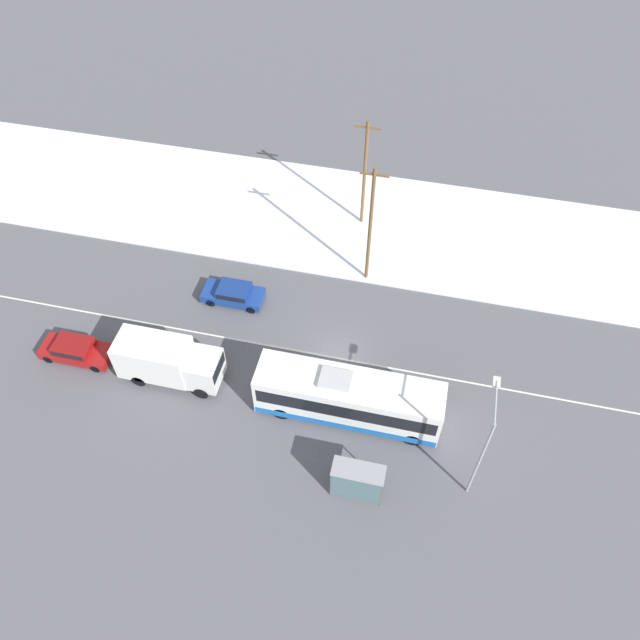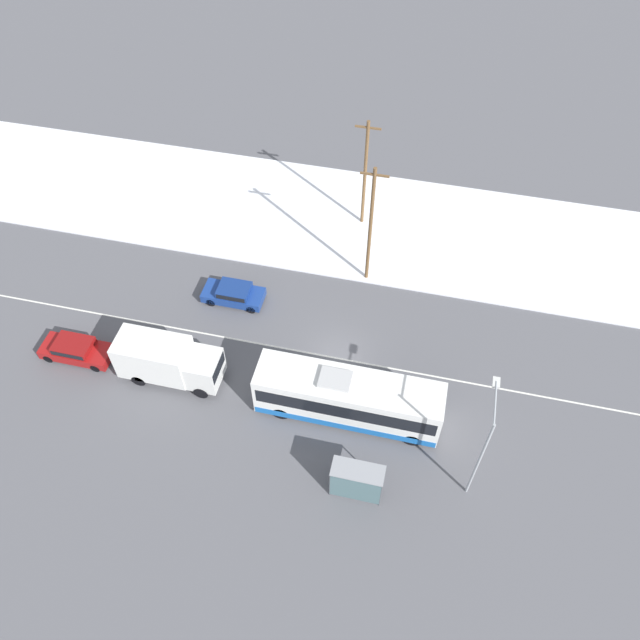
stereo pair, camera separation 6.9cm
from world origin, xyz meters
name	(u,v)px [view 2 (the right image)]	position (x,y,z in m)	size (l,w,h in m)	color
ground_plane	(336,358)	(0.00, 0.00, 0.00)	(120.00, 120.00, 0.00)	#56565B
snow_lot	(371,224)	(0.00, 12.91, 0.06)	(80.00, 12.09, 0.12)	white
lane_marking_center	(336,358)	(0.00, 0.00, 0.00)	(60.00, 0.12, 0.00)	silver
city_bus	(348,398)	(1.49, -3.81, 1.68)	(10.76, 2.57, 3.45)	white
box_truck	(167,360)	(-9.73, -3.63, 1.68)	(6.31, 2.30, 3.07)	silver
sedan_car	(234,293)	(-7.84, 3.24, 0.72)	(4.15, 1.80, 1.30)	navy
parked_car_near_truck	(76,349)	(-16.08, -3.54, 0.74)	(4.52, 1.80, 1.34)	maroon
pedestrian_at_stop	(346,465)	(2.13, -7.61, 0.98)	(0.58, 0.26, 1.60)	#23232D
bus_shelter	(356,481)	(2.91, -8.74, 1.67)	(2.81, 1.20, 2.40)	gray
streetlamp	(484,441)	(8.80, -6.58, 4.60)	(0.36, 2.89, 7.20)	#9EA3A8
utility_pole_roadside	(371,226)	(0.60, 7.35, 4.94)	(1.80, 0.24, 9.49)	brown
utility_pole_snowlot	(365,173)	(-0.79, 13.06, 4.61)	(1.80, 0.24, 8.85)	brown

